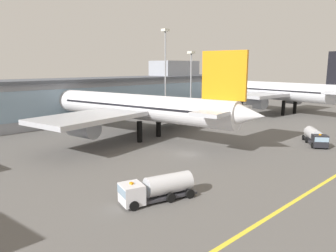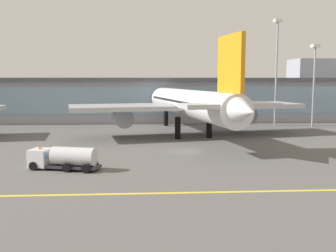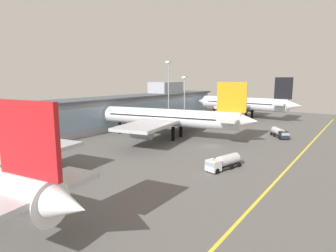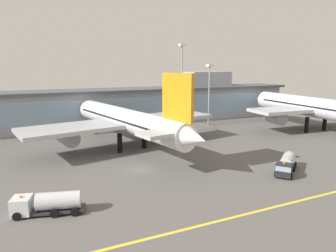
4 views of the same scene
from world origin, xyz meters
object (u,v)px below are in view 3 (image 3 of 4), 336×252
object	(u,v)px
apron_light_mast_centre	(169,84)
airliner_far_right	(244,104)
baggage_tug_near	(223,162)
apron_light_mast_west	(185,92)
fuel_tanker_truck	(280,133)
airliner_near_right	(168,118)

from	to	relation	value
apron_light_mast_centre	airliner_far_right	bearing A→B (deg)	-31.28
baggage_tug_near	apron_light_mast_centre	world-z (taller)	apron_light_mast_centre
apron_light_mast_west	fuel_tanker_truck	bearing A→B (deg)	-103.58
airliner_near_right	apron_light_mast_west	size ratio (longest dim) A/B	2.82
airliner_far_right	apron_light_mast_centre	world-z (taller)	apron_light_mast_centre
baggage_tug_near	apron_light_mast_centre	size ratio (longest dim) A/B	0.36
baggage_tug_near	apron_light_mast_west	bearing A→B (deg)	-125.53
baggage_tug_near	apron_light_mast_west	xyz separation A→B (m)	(50.88, 41.35, 11.69)
airliner_far_right	baggage_tug_near	distance (m)	79.24
airliner_near_right	airliner_far_right	bearing A→B (deg)	-105.13
airliner_far_right	apron_light_mast_centre	size ratio (longest dim) A/B	1.96
airliner_near_right	fuel_tanker_truck	size ratio (longest dim) A/B	6.38
airliner_near_right	fuel_tanker_truck	xyz separation A→B (m)	(21.29, -29.22, -5.00)
airliner_far_right	apron_light_mast_west	bearing A→B (deg)	58.47
airliner_far_right	apron_light_mast_west	world-z (taller)	apron_light_mast_west
airliner_near_right	fuel_tanker_truck	bearing A→B (deg)	-155.15
baggage_tug_near	apron_light_mast_west	distance (m)	66.60
fuel_tanker_truck	baggage_tug_near	size ratio (longest dim) A/B	0.93
apron_light_mast_west	apron_light_mast_centre	world-z (taller)	apron_light_mast_centre
baggage_tug_near	apron_light_mast_west	size ratio (longest dim) A/B	0.48
fuel_tanker_truck	airliner_far_right	bearing A→B (deg)	178.96
airliner_near_right	apron_light_mast_centre	world-z (taller)	apron_light_mast_centre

